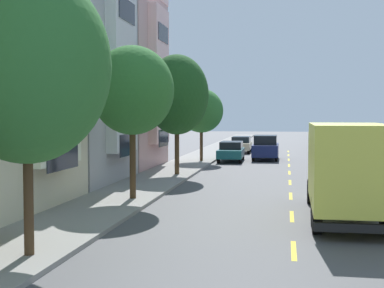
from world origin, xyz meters
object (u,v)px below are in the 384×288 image
(parked_pickup_forest, at_px, (335,144))
(parked_suv_charcoal, at_px, (330,138))
(street_tree_third, at_px, (177,95))
(street_tree_nearest, at_px, (26,65))
(moving_navy_sedan, at_px, (266,147))
(delivery_box_truck, at_px, (346,164))
(street_tree_second, at_px, (132,91))
(parked_wagon_champagne, at_px, (241,144))
(street_tree_farthest, at_px, (201,111))
(parked_wagon_teal, at_px, (231,151))

(parked_pickup_forest, height_order, parked_suv_charcoal, parked_suv_charcoal)
(street_tree_third, bearing_deg, street_tree_nearest, -90.00)
(moving_navy_sedan, bearing_deg, delivery_box_truck, -81.76)
(parked_pickup_forest, xyz_separation_m, moving_navy_sedan, (-6.02, -9.03, 0.16))
(street_tree_second, height_order, parked_wagon_champagne, street_tree_second)
(street_tree_nearest, bearing_deg, parked_suv_charcoal, 77.58)
(street_tree_third, xyz_separation_m, parked_wagon_champagne, (2.04, 20.86, -3.89))
(street_tree_nearest, xyz_separation_m, street_tree_second, (0.00, 9.44, -0.21))
(parked_wagon_champagne, relative_size, parked_suv_charcoal, 0.97)
(street_tree_second, xyz_separation_m, moving_navy_sedan, (4.60, 22.26, -3.55))
(delivery_box_truck, relative_size, parked_wagon_champagne, 1.70)
(parked_suv_charcoal, bearing_deg, parked_pickup_forest, -91.65)
(street_tree_farthest, height_order, parked_suv_charcoal, street_tree_farthest)
(street_tree_farthest, bearing_deg, delivery_box_truck, -69.09)
(street_tree_third, height_order, parked_pickup_forest, street_tree_third)
(parked_wagon_teal, bearing_deg, street_tree_second, -95.79)
(parked_suv_charcoal, distance_m, moving_navy_sedan, 18.70)
(street_tree_nearest, relative_size, parked_wagon_champagne, 1.48)
(moving_navy_sedan, bearing_deg, street_tree_third, -109.74)
(parked_pickup_forest, height_order, parked_wagon_champagne, parked_pickup_forest)
(street_tree_second, distance_m, parked_suv_charcoal, 41.48)
(parked_wagon_teal, bearing_deg, parked_pickup_forest, 51.90)
(parked_suv_charcoal, bearing_deg, parked_wagon_teal, -114.29)
(street_tree_nearest, bearing_deg, parked_wagon_teal, 86.03)
(street_tree_nearest, relative_size, moving_navy_sedan, 1.46)
(street_tree_third, distance_m, parked_pickup_forest, 24.59)
(street_tree_third, xyz_separation_m, parked_suv_charcoal, (10.86, 30.43, -3.71))
(street_tree_nearest, height_order, moving_navy_sedan, street_tree_nearest)
(street_tree_second, relative_size, parked_wagon_champagne, 1.32)
(delivery_box_truck, bearing_deg, parked_pickup_forest, 85.91)
(street_tree_second, xyz_separation_m, parked_suv_charcoal, (10.86, 39.88, -3.55))
(street_tree_second, relative_size, parked_pickup_forest, 1.17)
(street_tree_third, height_order, moving_navy_sedan, street_tree_third)
(street_tree_farthest, bearing_deg, parked_wagon_champagne, 79.89)
(street_tree_farthest, bearing_deg, moving_navy_sedan, 36.26)
(parked_pickup_forest, height_order, moving_navy_sedan, moving_navy_sedan)
(parked_wagon_teal, bearing_deg, moving_navy_sedan, 36.53)
(delivery_box_truck, distance_m, parked_wagon_champagne, 33.47)
(street_tree_second, distance_m, parked_wagon_champagne, 30.60)
(street_tree_second, height_order, delivery_box_truck, street_tree_second)
(street_tree_farthest, xyz_separation_m, parked_suv_charcoal, (10.86, 20.99, -2.85))
(street_tree_farthest, relative_size, parked_pickup_forest, 1.00)
(street_tree_nearest, distance_m, street_tree_farthest, 28.34)
(street_tree_farthest, distance_m, parked_wagon_teal, 3.96)
(parked_pickup_forest, distance_m, parked_wagon_champagne, 8.64)
(street_tree_third, bearing_deg, parked_wagon_champagne, 84.42)
(parked_suv_charcoal, relative_size, moving_navy_sedan, 1.01)
(street_tree_second, bearing_deg, street_tree_nearest, -90.00)
(street_tree_nearest, relative_size, street_tree_third, 1.02)
(parked_wagon_teal, xyz_separation_m, parked_wagon_champagne, (-0.03, 9.92, 0.00))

